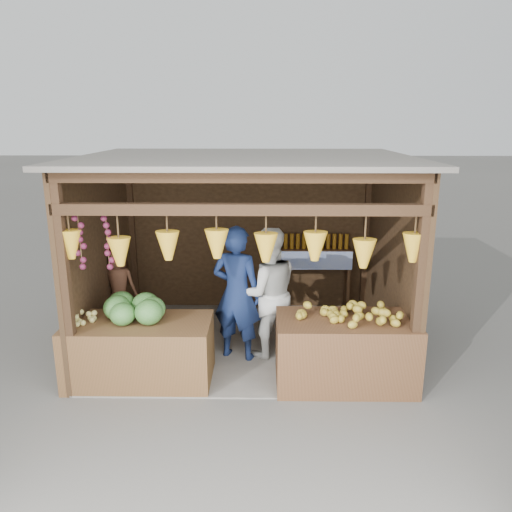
{
  "coord_description": "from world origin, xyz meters",
  "views": [
    {
      "loc": [
        0.23,
        -6.6,
        3.1
      ],
      "look_at": [
        0.14,
        -0.1,
        1.33
      ],
      "focal_mm": 35.0,
      "sensor_mm": 36.0,
      "label": 1
    }
  ],
  "objects": [
    {
      "name": "stool",
      "position": [
        -1.82,
        0.15,
        0.15
      ],
      "size": [
        0.33,
        0.33,
        0.3
      ],
      "primitive_type": "cube",
      "color": "black",
      "rests_on": "ground"
    },
    {
      "name": "vendor_seated",
      "position": [
        -1.82,
        0.15,
        0.83
      ],
      "size": [
        0.59,
        0.46,
        1.05
      ],
      "primitive_type": "imported",
      "rotation": [
        0.0,
        0.0,
        2.86
      ],
      "color": "brown",
      "rests_on": "stool"
    },
    {
      "name": "melon_pile",
      "position": [
        -1.31,
        -1.01,
        0.93
      ],
      "size": [
        1.0,
        0.5,
        0.32
      ],
      "primitive_type": null,
      "color": "#155218",
      "rests_on": "counter_left"
    },
    {
      "name": "back_shelf",
      "position": [
        1.05,
        1.28,
        0.87
      ],
      "size": [
        1.25,
        0.32,
        1.32
      ],
      "color": "#382314",
      "rests_on": "ground"
    },
    {
      "name": "stall_structure",
      "position": [
        -0.03,
        -0.04,
        1.67
      ],
      "size": [
        4.3,
        3.3,
        2.66
      ],
      "color": "slate",
      "rests_on": "ground"
    },
    {
      "name": "tanfruit_pile",
      "position": [
        -1.91,
        -1.12,
        0.83
      ],
      "size": [
        0.34,
        0.4,
        0.13
      ],
      "primitive_type": null,
      "color": "tan",
      "rests_on": "counter_left"
    },
    {
      "name": "mango_pile",
      "position": [
        1.23,
        -1.15,
        0.94
      ],
      "size": [
        1.4,
        0.64,
        0.22
      ],
      "primitive_type": null,
      "color": "#C5771A",
      "rests_on": "counter_right"
    },
    {
      "name": "man_standing",
      "position": [
        -0.11,
        -0.44,
        0.91
      ],
      "size": [
        0.77,
        0.63,
        1.82
      ],
      "primitive_type": "imported",
      "rotation": [
        0.0,
        0.0,
        2.82
      ],
      "color": "#132149",
      "rests_on": "ground"
    },
    {
      "name": "counter_right",
      "position": [
        1.22,
        -1.11,
        0.42
      ],
      "size": [
        1.64,
        0.85,
        0.83
      ],
      "primitive_type": "cube",
      "color": "#482B18",
      "rests_on": "ground"
    },
    {
      "name": "ground",
      "position": [
        0.0,
        0.0,
        0.0
      ],
      "size": [
        80.0,
        80.0,
        0.0
      ],
      "primitive_type": "plane",
      "color": "#514F49",
      "rests_on": "ground"
    },
    {
      "name": "counter_left",
      "position": [
        -1.26,
        -1.07,
        0.38
      ],
      "size": [
        1.73,
        0.85,
        0.77
      ],
      "primitive_type": "cube",
      "color": "#53391B",
      "rests_on": "ground"
    },
    {
      "name": "woman_standing",
      "position": [
        0.3,
        -0.33,
        0.89
      ],
      "size": [
        1.0,
        0.86,
        1.77
      ],
      "primitive_type": "imported",
      "rotation": [
        0.0,
        0.0,
        3.38
      ],
      "color": "silver",
      "rests_on": "ground"
    }
  ]
}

